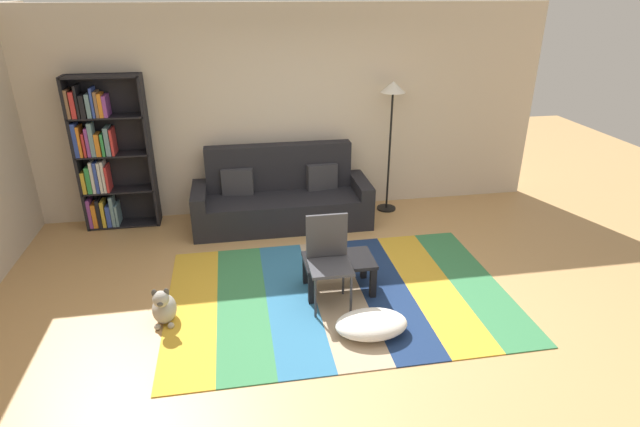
{
  "coord_description": "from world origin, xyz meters",
  "views": [
    {
      "loc": [
        -0.82,
        -4.11,
        2.86
      ],
      "look_at": [
        0.04,
        0.77,
        0.65
      ],
      "focal_mm": 28.57,
      "sensor_mm": 36.0,
      "label": 1
    }
  ],
  "objects_px": {
    "bookshelf": "(105,156)",
    "tv_remote": "(336,256)",
    "standing_lamp": "(392,104)",
    "folding_chair": "(328,253)",
    "couch": "(282,198)",
    "pouf": "(371,324)",
    "dog": "(164,307)",
    "coffee_table": "(339,265)"
  },
  "relations": [
    {
      "from": "pouf",
      "to": "dog",
      "type": "relative_size",
      "value": 1.65
    },
    {
      "from": "dog",
      "to": "tv_remote",
      "type": "height_order",
      "value": "dog"
    },
    {
      "from": "tv_remote",
      "to": "coffee_table",
      "type": "bearing_deg",
      "value": -32.82
    },
    {
      "from": "standing_lamp",
      "to": "dog",
      "type": "bearing_deg",
      "value": -141.85
    },
    {
      "from": "standing_lamp",
      "to": "folding_chair",
      "type": "xyz_separation_m",
      "value": [
        -1.24,
        -2.12,
        -0.94
      ]
    },
    {
      "from": "bookshelf",
      "to": "tv_remote",
      "type": "height_order",
      "value": "bookshelf"
    },
    {
      "from": "bookshelf",
      "to": "tv_remote",
      "type": "bearing_deg",
      "value": -38.44
    },
    {
      "from": "couch",
      "to": "tv_remote",
      "type": "distance_m",
      "value": 1.76
    },
    {
      "from": "coffee_table",
      "to": "pouf",
      "type": "bearing_deg",
      "value": -79.43
    },
    {
      "from": "pouf",
      "to": "standing_lamp",
      "type": "height_order",
      "value": "standing_lamp"
    },
    {
      "from": "couch",
      "to": "folding_chair",
      "type": "bearing_deg",
      "value": -82.58
    },
    {
      "from": "standing_lamp",
      "to": "tv_remote",
      "type": "height_order",
      "value": "standing_lamp"
    },
    {
      "from": "bookshelf",
      "to": "standing_lamp",
      "type": "xyz_separation_m",
      "value": [
        3.64,
        -0.1,
        0.53
      ]
    },
    {
      "from": "coffee_table",
      "to": "dog",
      "type": "distance_m",
      "value": 1.72
    },
    {
      "from": "coffee_table",
      "to": "tv_remote",
      "type": "xyz_separation_m",
      "value": [
        -0.02,
        0.04,
        0.08
      ]
    },
    {
      "from": "couch",
      "to": "bookshelf",
      "type": "relative_size",
      "value": 1.17
    },
    {
      "from": "pouf",
      "to": "folding_chair",
      "type": "bearing_deg",
      "value": 115.87
    },
    {
      "from": "bookshelf",
      "to": "couch",
      "type": "bearing_deg",
      "value": -7.43
    },
    {
      "from": "bookshelf",
      "to": "folding_chair",
      "type": "distance_m",
      "value": 3.29
    },
    {
      "from": "bookshelf",
      "to": "tv_remote",
      "type": "xyz_separation_m",
      "value": [
        2.52,
        -2.0,
        -0.57
      ]
    },
    {
      "from": "coffee_table",
      "to": "standing_lamp",
      "type": "relative_size",
      "value": 0.4
    },
    {
      "from": "standing_lamp",
      "to": "folding_chair",
      "type": "bearing_deg",
      "value": -120.29
    },
    {
      "from": "standing_lamp",
      "to": "tv_remote",
      "type": "relative_size",
      "value": 11.79
    },
    {
      "from": "coffee_table",
      "to": "couch",
      "type": "bearing_deg",
      "value": 102.59
    },
    {
      "from": "bookshelf",
      "to": "standing_lamp",
      "type": "height_order",
      "value": "bookshelf"
    },
    {
      "from": "couch",
      "to": "bookshelf",
      "type": "distance_m",
      "value": 2.25
    },
    {
      "from": "pouf",
      "to": "standing_lamp",
      "type": "distance_m",
      "value": 3.17
    },
    {
      "from": "tv_remote",
      "to": "dog",
      "type": "bearing_deg",
      "value": -142.15
    },
    {
      "from": "standing_lamp",
      "to": "coffee_table",
      "type": "bearing_deg",
      "value": -119.44
    },
    {
      "from": "tv_remote",
      "to": "folding_chair",
      "type": "xyz_separation_m",
      "value": [
        -0.12,
        -0.22,
        0.16
      ]
    },
    {
      "from": "coffee_table",
      "to": "dog",
      "type": "xyz_separation_m",
      "value": [
        -1.7,
        -0.26,
        -0.14
      ]
    },
    {
      "from": "couch",
      "to": "coffee_table",
      "type": "height_order",
      "value": "couch"
    },
    {
      "from": "standing_lamp",
      "to": "tv_remote",
      "type": "xyz_separation_m",
      "value": [
        -1.12,
        -1.9,
        -1.1
      ]
    },
    {
      "from": "couch",
      "to": "tv_remote",
      "type": "height_order",
      "value": "couch"
    },
    {
      "from": "pouf",
      "to": "folding_chair",
      "type": "distance_m",
      "value": 0.78
    },
    {
      "from": "dog",
      "to": "coffee_table",
      "type": "bearing_deg",
      "value": 8.55
    },
    {
      "from": "dog",
      "to": "tv_remote",
      "type": "distance_m",
      "value": 1.72
    },
    {
      "from": "couch",
      "to": "pouf",
      "type": "relative_size",
      "value": 3.45
    },
    {
      "from": "folding_chair",
      "to": "dog",
      "type": "bearing_deg",
      "value": -146.11
    },
    {
      "from": "bookshelf",
      "to": "folding_chair",
      "type": "height_order",
      "value": "bookshelf"
    },
    {
      "from": "tv_remote",
      "to": "folding_chair",
      "type": "bearing_deg",
      "value": -90.63
    },
    {
      "from": "standing_lamp",
      "to": "couch",
      "type": "bearing_deg",
      "value": -173.16
    }
  ]
}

